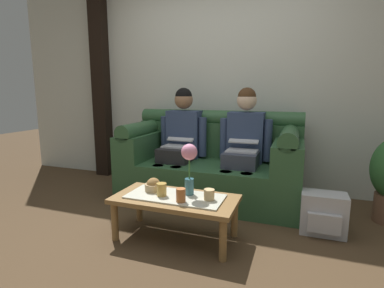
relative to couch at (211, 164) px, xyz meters
The scene contains 13 objects.
ground_plane 1.23m from the couch, 90.00° to the right, with size 14.00×14.00×0.00m, color #4C3823.
back_wall_patterned 1.20m from the couch, 90.00° to the left, with size 6.00×0.12×2.90m, color silver.
timber_pillar 2.06m from the couch, 166.39° to the left, with size 0.20×0.20×2.90m, color black.
couch is the anchor object (origin of this frame).
person_left 0.46m from the couch, behind, with size 0.56×0.67×1.22m.
person_right 0.46m from the couch, ahead, with size 0.56×0.67×1.22m.
coffee_table 1.02m from the couch, 90.00° to the right, with size 0.99×0.49×0.36m.
flower_vase 0.99m from the couch, 84.24° to the right, with size 0.13×0.13×0.41m.
snack_bowl 0.99m from the couch, 102.66° to the right, with size 0.14×0.14×0.12m.
cup_near_left 1.06m from the couch, 95.48° to the right, with size 0.08×0.08×0.10m, color gold.
cup_near_right 1.12m from the couch, 85.29° to the right, with size 0.07×0.07×0.10m, color #B26633.
cup_far_center 1.04m from the couch, 74.47° to the right, with size 0.08×0.08×0.08m, color #DBB77A.
backpack_right 1.26m from the couch, 24.99° to the right, with size 0.36×0.26×0.35m.
Camera 1 is at (0.89, -1.90, 1.17)m, focal length 27.58 mm.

